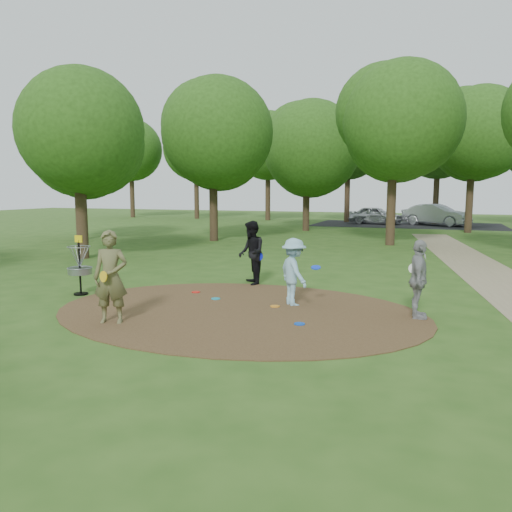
% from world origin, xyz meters
% --- Properties ---
extents(ground, '(100.00, 100.00, 0.00)m').
position_xyz_m(ground, '(0.00, 0.00, 0.00)').
color(ground, '#2D5119').
rests_on(ground, ground).
extents(dirt_clearing, '(8.40, 8.40, 0.02)m').
position_xyz_m(dirt_clearing, '(0.00, 0.00, 0.01)').
color(dirt_clearing, '#47301C').
rests_on(dirt_clearing, ground).
extents(parking_lot, '(14.00, 8.00, 0.01)m').
position_xyz_m(parking_lot, '(2.00, 30.00, 0.00)').
color(parking_lot, black).
rests_on(parking_lot, ground).
extents(player_observer_with_disc, '(0.80, 0.65, 1.90)m').
position_xyz_m(player_observer_with_disc, '(-2.04, -1.77, 0.95)').
color(player_observer_with_disc, brown).
rests_on(player_observer_with_disc, ground).
extents(player_throwing_with_disc, '(1.20, 1.15, 1.59)m').
position_xyz_m(player_throwing_with_disc, '(1.01, 1.00, 0.79)').
color(player_throwing_with_disc, '#8CBED2').
rests_on(player_throwing_with_disc, ground).
extents(player_walking_with_disc, '(1.04, 1.11, 1.83)m').
position_xyz_m(player_walking_with_disc, '(-0.83, 3.11, 0.91)').
color(player_walking_with_disc, black).
rests_on(player_walking_with_disc, ground).
extents(player_waiting_with_disc, '(0.47, 1.00, 1.67)m').
position_xyz_m(player_waiting_with_disc, '(3.79, 0.72, 0.84)').
color(player_waiting_with_disc, gray).
rests_on(player_waiting_with_disc, ground).
extents(disc_ground_cyan, '(0.22, 0.22, 0.02)m').
position_xyz_m(disc_ground_cyan, '(-0.96, 0.92, 0.03)').
color(disc_ground_cyan, '#179CBC').
rests_on(disc_ground_cyan, dirt_clearing).
extents(disc_ground_blue, '(0.22, 0.22, 0.02)m').
position_xyz_m(disc_ground_blue, '(1.59, -0.63, 0.03)').
color(disc_ground_blue, '#0B41C3').
rests_on(disc_ground_blue, dirt_clearing).
extents(disc_ground_red, '(0.22, 0.22, 0.02)m').
position_xyz_m(disc_ground_red, '(-1.78, 1.48, 0.03)').
color(disc_ground_red, red).
rests_on(disc_ground_red, dirt_clearing).
extents(car_left, '(4.27, 2.22, 1.39)m').
position_xyz_m(car_left, '(-0.38, 29.99, 0.69)').
color(car_left, '#A6A7AD').
rests_on(car_left, ground).
extents(car_right, '(5.18, 3.57, 1.62)m').
position_xyz_m(car_right, '(4.08, 29.96, 0.81)').
color(car_right, '#A4A5AC').
rests_on(car_right, ground).
extents(disc_ground_orange, '(0.22, 0.22, 0.02)m').
position_xyz_m(disc_ground_orange, '(0.67, 0.65, 0.03)').
color(disc_ground_orange, orange).
rests_on(disc_ground_orange, dirt_clearing).
extents(disc_golf_basket, '(0.63, 0.63, 1.54)m').
position_xyz_m(disc_golf_basket, '(-4.50, 0.30, 0.87)').
color(disc_golf_basket, black).
rests_on(disc_golf_basket, ground).
extents(tree_ring, '(36.97, 45.50, 9.10)m').
position_xyz_m(tree_ring, '(1.68, 8.79, 5.23)').
color(tree_ring, '#332316').
rests_on(tree_ring, ground).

